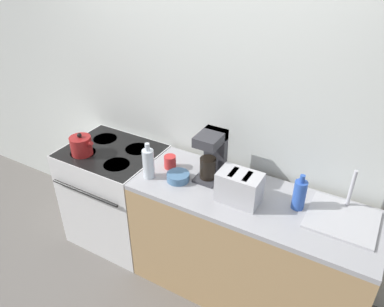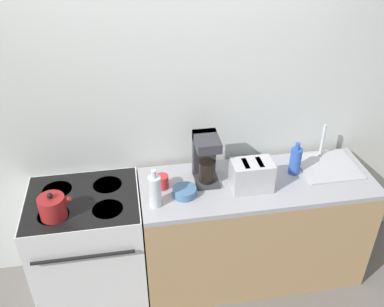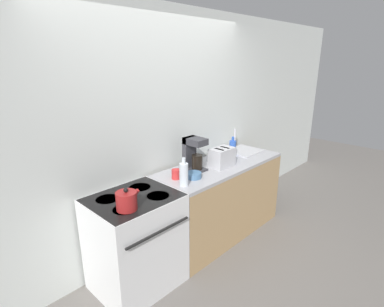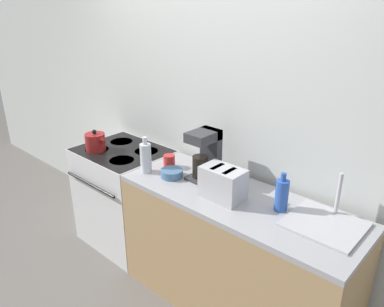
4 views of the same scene
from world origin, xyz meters
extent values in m
plane|color=slate|center=(0.00, 0.00, 0.00)|extent=(12.00, 12.00, 0.00)
cube|color=silver|center=(0.00, 0.69, 1.30)|extent=(8.00, 0.05, 2.60)
cube|color=silver|center=(-0.64, 0.32, 0.46)|extent=(0.77, 0.63, 0.91)
cube|color=black|center=(-0.64, 0.32, 0.90)|extent=(0.75, 0.62, 0.02)
cylinder|color=black|center=(-0.81, 0.18, 0.91)|extent=(0.20, 0.20, 0.01)
cylinder|color=black|center=(-0.46, 0.18, 0.91)|extent=(0.20, 0.20, 0.01)
cylinder|color=black|center=(-0.81, 0.45, 0.91)|extent=(0.20, 0.20, 0.01)
cylinder|color=black|center=(-0.46, 0.45, 0.91)|extent=(0.20, 0.20, 0.01)
cylinder|color=black|center=(-0.64, -0.03, 0.71)|extent=(0.65, 0.02, 0.02)
cube|color=tan|center=(0.60, 0.31, 0.44)|extent=(1.68, 0.62, 0.88)
cube|color=#A3A3A8|center=(0.60, 0.31, 0.89)|extent=(1.68, 0.62, 0.04)
cylinder|color=maroon|center=(-0.80, 0.17, 0.99)|extent=(0.17, 0.17, 0.15)
sphere|color=black|center=(-0.80, 0.17, 1.08)|extent=(0.04, 0.04, 0.04)
cylinder|color=maroon|center=(-0.72, 0.17, 1.02)|extent=(0.10, 0.03, 0.08)
cube|color=#BCBCC1|center=(0.52, 0.25, 1.02)|extent=(0.28, 0.18, 0.21)
cube|color=black|center=(0.48, 0.25, 1.12)|extent=(0.03, 0.13, 0.01)
cube|color=black|center=(0.57, 0.25, 1.12)|extent=(0.03, 0.13, 0.01)
cube|color=#333338|center=(0.23, 0.39, 0.92)|extent=(0.16, 0.24, 0.02)
cube|color=#333338|center=(0.23, 0.47, 1.09)|extent=(0.16, 0.06, 0.36)
cube|color=#333338|center=(0.23, 0.39, 1.24)|extent=(0.16, 0.24, 0.07)
cylinder|color=black|center=(0.23, 0.36, 1.01)|extent=(0.11, 0.11, 0.16)
cube|color=#B7B7BC|center=(1.16, 0.39, 0.92)|extent=(0.42, 0.38, 0.01)
cylinder|color=silver|center=(1.16, 0.54, 1.05)|extent=(0.02, 0.02, 0.28)
cylinder|color=silver|center=(-0.15, 0.17, 1.02)|extent=(0.08, 0.08, 0.22)
cylinder|color=silver|center=(-0.15, 0.17, 1.16)|extent=(0.03, 0.03, 0.06)
cylinder|color=#2D56B7|center=(0.89, 0.37, 1.01)|extent=(0.08, 0.08, 0.20)
cylinder|color=#2D56B7|center=(0.89, 0.37, 1.14)|extent=(0.03, 0.03, 0.05)
cylinder|color=red|center=(-0.08, 0.35, 0.96)|extent=(0.09, 0.09, 0.10)
cylinder|color=teal|center=(0.06, 0.24, 0.94)|extent=(0.16, 0.16, 0.06)
camera|label=1|loc=(1.23, -1.61, 2.48)|focal=35.00mm
camera|label=2|loc=(-0.28, -2.02, 2.75)|focal=40.00mm
camera|label=3|loc=(-2.00, -1.71, 2.08)|focal=28.00mm
camera|label=4|loc=(1.83, -1.49, 2.13)|focal=35.00mm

